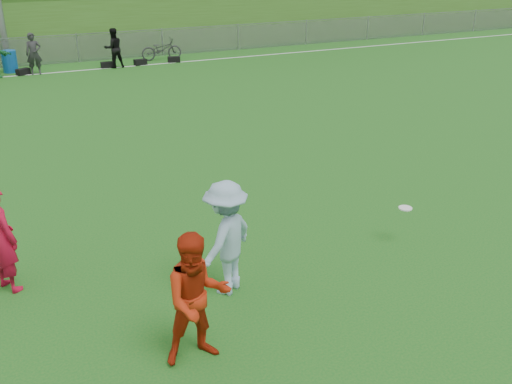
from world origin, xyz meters
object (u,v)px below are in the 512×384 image
player_blue (226,238)px  recycling_bin (10,61)px  player_red_left (1,239)px  player_red_center (197,299)px  frisbee (405,208)px  bicycle (161,49)px

player_blue → recycling_bin: player_blue is taller
recycling_bin → player_red_left: bearing=-93.5°
player_red_center → frisbee: 4.65m
player_red_left → player_red_center: player_red_center is taller
bicycle → player_red_left: bearing=158.7°
frisbee → bicycle: (1.14, 19.22, -0.19)m
player_blue → bicycle: player_blue is taller
player_red_left → player_blue: (3.09, -1.50, 0.04)m
frisbee → bicycle: bearing=86.6°
frisbee → recycling_bin: 19.98m
player_red_left → frisbee: (6.58, -1.40, -0.19)m
player_red_center → recycling_bin: bearing=96.5°
player_red_left → recycling_bin: bearing=-36.0°
frisbee → recycling_bin: bearing=105.9°
player_red_center → player_blue: player_blue is taller
player_red_left → bicycle: player_red_left is taller
player_blue → recycling_bin: (-2.00, 19.31, -0.46)m
player_red_left → bicycle: (7.72, 17.82, -0.38)m
player_red_left → recycling_bin: size_ratio=1.93×
player_red_center → recycling_bin: (-1.07, 20.64, -0.45)m
player_red_left → frisbee: size_ratio=7.22×
player_red_center → bicycle: size_ratio=0.96×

